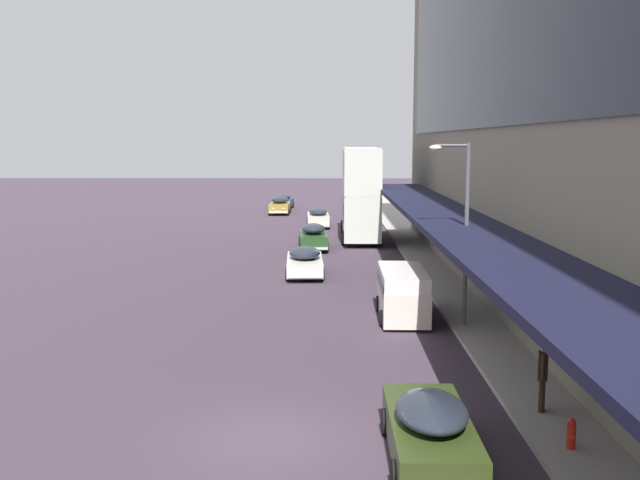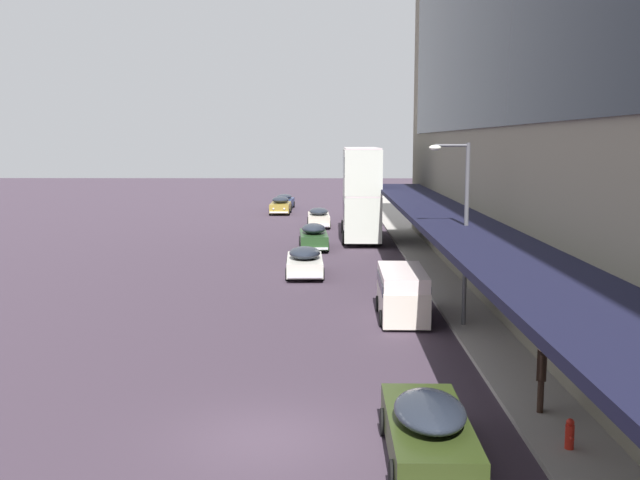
% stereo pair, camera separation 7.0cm
% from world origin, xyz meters
% --- Properties ---
extents(ground, '(240.00, 240.00, 0.00)m').
position_xyz_m(ground, '(0.00, 0.00, 0.00)').
color(ground, '#3B2E3B').
extents(transit_bus_kerbside_front, '(2.76, 9.81, 6.51)m').
position_xyz_m(transit_bus_kerbside_front, '(3.73, 34.68, 3.50)').
color(transit_bus_kerbside_front, beige).
rests_on(transit_bus_kerbside_front, ground).
extents(sedan_trailing_mid, '(1.86, 4.71, 1.58)m').
position_xyz_m(sedan_trailing_mid, '(4.27, 48.25, 0.77)').
color(sedan_trailing_mid, black).
rests_on(sedan_trailing_mid, ground).
extents(sedan_oncoming_rear, '(1.98, 5.05, 1.58)m').
position_xyz_m(sedan_oncoming_rear, '(0.63, 42.05, 0.78)').
color(sedan_oncoming_rear, beige).
rests_on(sedan_oncoming_rear, ground).
extents(sedan_lead_mid, '(2.06, 4.65, 1.49)m').
position_xyz_m(sedan_lead_mid, '(-3.18, 58.05, 0.75)').
color(sedan_lead_mid, navy).
rests_on(sedan_lead_mid, ground).
extents(sedan_second_mid, '(2.05, 4.98, 1.68)m').
position_xyz_m(sedan_second_mid, '(0.47, 29.95, 0.82)').
color(sedan_second_mid, '#22411F').
rests_on(sedan_second_mid, ground).
extents(sedan_oncoming_front, '(2.09, 4.66, 1.54)m').
position_xyz_m(sedan_oncoming_front, '(0.20, 20.59, 0.76)').
color(sedan_oncoming_front, beige).
rests_on(sedan_oncoming_front, ground).
extents(sedan_far_back, '(2.00, 4.26, 1.68)m').
position_xyz_m(sedan_far_back, '(-3.20, 52.49, 0.82)').
color(sedan_far_back, olive).
rests_on(sedan_far_back, ground).
extents(sedan_trailing_near, '(1.90, 4.68, 1.51)m').
position_xyz_m(sedan_trailing_near, '(3.61, -1.12, 0.75)').
color(sedan_trailing_near, '#2A3615').
rests_on(sedan_trailing_near, ground).
extents(vw_van, '(1.95, 4.57, 1.96)m').
position_xyz_m(vw_van, '(4.34, 11.68, 1.10)').
color(vw_van, beige).
rests_on(vw_van, ground).
extents(pedestrian_at_kerb, '(0.35, 0.60, 1.86)m').
position_xyz_m(pedestrian_at_kerb, '(6.80, 1.47, 1.18)').
color(pedestrian_at_kerb, black).
rests_on(pedestrian_at_kerb, sidewalk_kerb).
extents(street_lamp, '(1.50, 0.28, 6.74)m').
position_xyz_m(street_lamp, '(6.31, 10.10, 4.08)').
color(street_lamp, '#4C4C51').
rests_on(street_lamp, sidewalk_kerb).
extents(fire_hydrant, '(0.20, 0.40, 0.70)m').
position_xyz_m(fire_hydrant, '(6.80, -0.75, 0.49)').
color(fire_hydrant, red).
rests_on(fire_hydrant, sidewalk_kerb).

